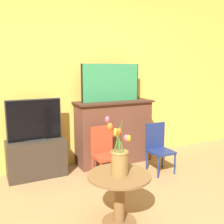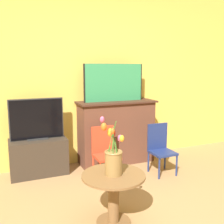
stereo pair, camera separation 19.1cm
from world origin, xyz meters
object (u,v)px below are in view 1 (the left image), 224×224
object	(u,v)px
painting	(111,83)
chair_red	(104,150)
vase_tulips	(119,157)
chair_blue	(158,146)
tv_monitor	(34,121)

from	to	relation	value
painting	chair_red	size ratio (longest dim) A/B	1.36
painting	vase_tulips	bearing A→B (deg)	-113.44
chair_red	chair_blue	xyz separation A→B (m)	(0.77, -0.15, 0.00)
tv_monitor	chair_red	bearing A→B (deg)	-29.70
chair_red	vase_tulips	distance (m)	1.10
tv_monitor	vase_tulips	bearing A→B (deg)	-71.57
tv_monitor	vase_tulips	size ratio (longest dim) A/B	1.36
chair_blue	vase_tulips	world-z (taller)	vase_tulips
painting	tv_monitor	size ratio (longest dim) A/B	1.31
chair_red	chair_blue	size ratio (longest dim) A/B	1.00
tv_monitor	vase_tulips	world-z (taller)	tv_monitor
tv_monitor	chair_blue	world-z (taller)	tv_monitor
chair_red	painting	bearing A→B (deg)	54.91
chair_blue	vase_tulips	xyz separation A→B (m)	(-1.08, -0.87, 0.28)
painting	chair_blue	world-z (taller)	painting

